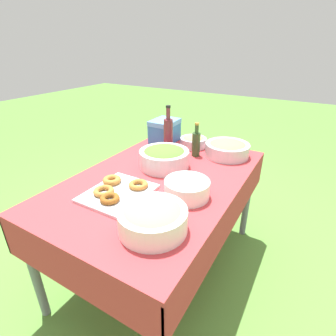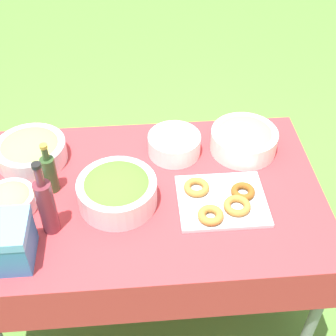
{
  "view_description": "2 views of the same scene",
  "coord_description": "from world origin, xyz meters",
  "px_view_note": "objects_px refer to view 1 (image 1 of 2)",
  "views": [
    {
      "loc": [
        1.21,
        0.77,
        1.49
      ],
      "look_at": [
        -0.05,
        0.03,
        0.79
      ],
      "focal_mm": 28.0,
      "sensor_mm": 36.0,
      "label": 1
    },
    {
      "loc": [
        -0.04,
        -1.4,
        2.17
      ],
      "look_at": [
        0.07,
        0.04,
        0.84
      ],
      "focal_mm": 50.0,
      "sensor_mm": 36.0,
      "label": 2
    }
  ],
  "objects_px": {
    "bread_bowl": "(193,141)",
    "fruit_bowl": "(227,148)",
    "olive_oil_bottle": "(196,143)",
    "donut_platter": "(117,191)",
    "cooler_box": "(165,131)",
    "salad_bowl": "(164,157)",
    "wine_bottle": "(168,134)",
    "plate_stack": "(187,189)",
    "pasta_bowl": "(153,218)"
  },
  "relations": [
    {
      "from": "pasta_bowl",
      "to": "olive_oil_bottle",
      "type": "xyz_separation_m",
      "value": [
        -0.86,
        -0.19,
        0.03
      ]
    },
    {
      "from": "donut_platter",
      "to": "fruit_bowl",
      "type": "height_order",
      "value": "fruit_bowl"
    },
    {
      "from": "bread_bowl",
      "to": "cooler_box",
      "type": "relative_size",
      "value": 0.88
    },
    {
      "from": "pasta_bowl",
      "to": "olive_oil_bottle",
      "type": "relative_size",
      "value": 1.24
    },
    {
      "from": "donut_platter",
      "to": "wine_bottle",
      "type": "bearing_deg",
      "value": -173.38
    },
    {
      "from": "plate_stack",
      "to": "olive_oil_bottle",
      "type": "height_order",
      "value": "olive_oil_bottle"
    },
    {
      "from": "bread_bowl",
      "to": "fruit_bowl",
      "type": "relative_size",
      "value": 0.65
    },
    {
      "from": "pasta_bowl",
      "to": "wine_bottle",
      "type": "distance_m",
      "value": 0.94
    },
    {
      "from": "olive_oil_bottle",
      "to": "salad_bowl",
      "type": "bearing_deg",
      "value": -19.74
    },
    {
      "from": "olive_oil_bottle",
      "to": "wine_bottle",
      "type": "xyz_separation_m",
      "value": [
        0.02,
        -0.22,
        0.04
      ]
    },
    {
      "from": "salad_bowl",
      "to": "olive_oil_bottle",
      "type": "distance_m",
      "value": 0.3
    },
    {
      "from": "pasta_bowl",
      "to": "wine_bottle",
      "type": "relative_size",
      "value": 0.89
    },
    {
      "from": "bread_bowl",
      "to": "fruit_bowl",
      "type": "bearing_deg",
      "value": 80.89
    },
    {
      "from": "bread_bowl",
      "to": "fruit_bowl",
      "type": "xyz_separation_m",
      "value": [
        0.05,
        0.29,
        0.01
      ]
    },
    {
      "from": "olive_oil_bottle",
      "to": "fruit_bowl",
      "type": "distance_m",
      "value": 0.23
    },
    {
      "from": "olive_oil_bottle",
      "to": "bread_bowl",
      "type": "distance_m",
      "value": 0.19
    },
    {
      "from": "cooler_box",
      "to": "fruit_bowl",
      "type": "bearing_deg",
      "value": 86.45
    },
    {
      "from": "pasta_bowl",
      "to": "olive_oil_bottle",
      "type": "distance_m",
      "value": 0.89
    },
    {
      "from": "wine_bottle",
      "to": "donut_platter",
      "type": "bearing_deg",
      "value": 6.62
    },
    {
      "from": "wine_bottle",
      "to": "cooler_box",
      "type": "relative_size",
      "value": 1.48
    },
    {
      "from": "plate_stack",
      "to": "fruit_bowl",
      "type": "distance_m",
      "value": 0.65
    },
    {
      "from": "wine_bottle",
      "to": "bread_bowl",
      "type": "bearing_deg",
      "value": 143.89
    },
    {
      "from": "pasta_bowl",
      "to": "olive_oil_bottle",
      "type": "height_order",
      "value": "olive_oil_bottle"
    },
    {
      "from": "bread_bowl",
      "to": "wine_bottle",
      "type": "bearing_deg",
      "value": -36.11
    },
    {
      "from": "salad_bowl",
      "to": "cooler_box",
      "type": "xyz_separation_m",
      "value": [
        -0.42,
        -0.25,
        0.02
      ]
    },
    {
      "from": "donut_platter",
      "to": "fruit_bowl",
      "type": "distance_m",
      "value": 0.89
    },
    {
      "from": "plate_stack",
      "to": "wine_bottle",
      "type": "height_order",
      "value": "wine_bottle"
    },
    {
      "from": "salad_bowl",
      "to": "cooler_box",
      "type": "distance_m",
      "value": 0.49
    },
    {
      "from": "pasta_bowl",
      "to": "fruit_bowl",
      "type": "height_order",
      "value": "pasta_bowl"
    },
    {
      "from": "fruit_bowl",
      "to": "cooler_box",
      "type": "relative_size",
      "value": 1.35
    },
    {
      "from": "plate_stack",
      "to": "wine_bottle",
      "type": "bearing_deg",
      "value": -141.17
    },
    {
      "from": "plate_stack",
      "to": "pasta_bowl",
      "type": "bearing_deg",
      "value": -0.83
    },
    {
      "from": "fruit_bowl",
      "to": "plate_stack",
      "type": "bearing_deg",
      "value": 0.02
    },
    {
      "from": "donut_platter",
      "to": "cooler_box",
      "type": "height_order",
      "value": "cooler_box"
    },
    {
      "from": "pasta_bowl",
      "to": "salad_bowl",
      "type": "bearing_deg",
      "value": -153.35
    },
    {
      "from": "pasta_bowl",
      "to": "cooler_box",
      "type": "height_order",
      "value": "cooler_box"
    },
    {
      "from": "donut_platter",
      "to": "olive_oil_bottle",
      "type": "bearing_deg",
      "value": 168.61
    },
    {
      "from": "salad_bowl",
      "to": "bread_bowl",
      "type": "bearing_deg",
      "value": 179.22
    },
    {
      "from": "plate_stack",
      "to": "olive_oil_bottle",
      "type": "relative_size",
      "value": 0.98
    },
    {
      "from": "donut_platter",
      "to": "cooler_box",
      "type": "distance_m",
      "value": 0.88
    },
    {
      "from": "plate_stack",
      "to": "olive_oil_bottle",
      "type": "bearing_deg",
      "value": -159.84
    },
    {
      "from": "salad_bowl",
      "to": "wine_bottle",
      "type": "xyz_separation_m",
      "value": [
        -0.26,
        -0.12,
        0.07
      ]
    },
    {
      "from": "salad_bowl",
      "to": "donut_platter",
      "type": "distance_m",
      "value": 0.43
    },
    {
      "from": "salad_bowl",
      "to": "cooler_box",
      "type": "relative_size",
      "value": 1.4
    },
    {
      "from": "cooler_box",
      "to": "olive_oil_bottle",
      "type": "bearing_deg",
      "value": 67.58
    },
    {
      "from": "olive_oil_bottle",
      "to": "plate_stack",
      "type": "bearing_deg",
      "value": 20.16
    },
    {
      "from": "fruit_bowl",
      "to": "cooler_box",
      "type": "distance_m",
      "value": 0.55
    },
    {
      "from": "bread_bowl",
      "to": "fruit_bowl",
      "type": "height_order",
      "value": "fruit_bowl"
    },
    {
      "from": "donut_platter",
      "to": "cooler_box",
      "type": "xyz_separation_m",
      "value": [
        -0.85,
        -0.21,
        0.07
      ]
    },
    {
      "from": "pasta_bowl",
      "to": "fruit_bowl",
      "type": "distance_m",
      "value": 0.97
    }
  ]
}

